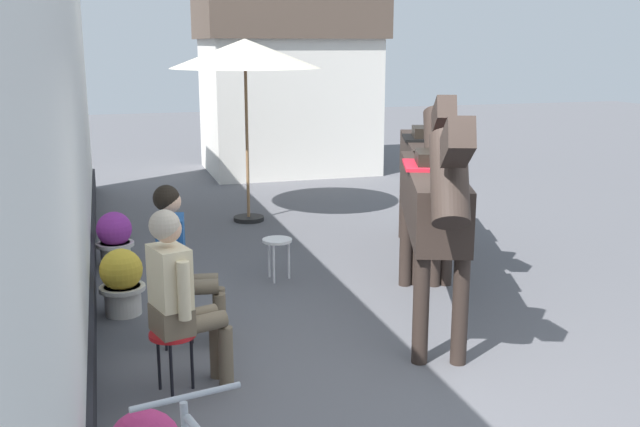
% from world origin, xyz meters
% --- Properties ---
extents(ground_plane, '(40.00, 40.00, 0.00)m').
position_xyz_m(ground_plane, '(0.00, 3.00, 0.00)').
color(ground_plane, '#56565B').
extents(pub_facade_wall, '(0.34, 14.00, 3.40)m').
position_xyz_m(pub_facade_wall, '(-2.55, 1.50, 1.54)').
color(pub_facade_wall, white).
rests_on(pub_facade_wall, ground_plane).
extents(distant_cottage, '(3.40, 2.60, 3.50)m').
position_xyz_m(distant_cottage, '(1.40, 9.44, 1.80)').
color(distant_cottage, silver).
rests_on(distant_cottage, ground_plane).
extents(seated_visitor_near, '(0.61, 0.48, 1.39)m').
position_xyz_m(seated_visitor_near, '(-1.74, 0.25, 0.78)').
color(seated_visitor_near, red).
rests_on(seated_visitor_near, ground_plane).
extents(seated_visitor_far, '(0.61, 0.49, 1.39)m').
position_xyz_m(seated_visitor_far, '(-1.65, 1.13, 0.78)').
color(seated_visitor_far, black).
rests_on(seated_visitor_far, ground_plane).
extents(saddled_horse_near, '(1.27, 2.87, 2.06)m').
position_xyz_m(saddled_horse_near, '(0.57, 0.95, 1.16)').
color(saddled_horse_near, '#2D231E').
rests_on(saddled_horse_near, ground_plane).
extents(saddled_horse_far, '(1.24, 2.88, 2.06)m').
position_xyz_m(saddled_horse_far, '(1.35, 2.78, 1.16)').
color(saddled_horse_far, '#2D231E').
rests_on(saddled_horse_far, ground_plane).
extents(flower_planter_inner_far, '(0.43, 0.43, 0.64)m').
position_xyz_m(flower_planter_inner_far, '(-2.11, 2.01, 0.33)').
color(flower_planter_inner_far, beige).
rests_on(flower_planter_inner_far, ground_plane).
extents(flower_planter_farthest, '(0.43, 0.43, 0.64)m').
position_xyz_m(flower_planter_farthest, '(-2.14, 3.63, 0.33)').
color(flower_planter_farthest, beige).
rests_on(flower_planter_farthest, ground_plane).
extents(cafe_parasol, '(2.10, 2.10, 2.58)m').
position_xyz_m(cafe_parasol, '(-0.23, 5.38, 2.36)').
color(cafe_parasol, black).
rests_on(cafe_parasol, ground_plane).
extents(spare_stool_white, '(0.32, 0.32, 0.46)m').
position_xyz_m(spare_stool_white, '(-0.46, 2.60, 0.40)').
color(spare_stool_white, white).
rests_on(spare_stool_white, ground_plane).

